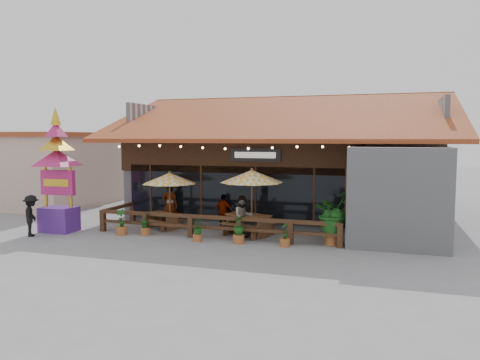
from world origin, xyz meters
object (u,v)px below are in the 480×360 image
(picnic_table_left, at_px, (163,218))
(tropical_plant, at_px, (333,214))
(thai_sign_tower, at_px, (57,161))
(picnic_table_right, at_px, (248,221))
(umbrella_right, at_px, (252,177))
(umbrella_left, at_px, (169,179))
(pedestrian, at_px, (31,216))

(picnic_table_left, height_order, tropical_plant, tropical_plant)
(thai_sign_tower, bearing_deg, picnic_table_left, 26.13)
(thai_sign_tower, xyz_separation_m, tropical_plant, (11.21, 0.97, -1.81))
(thai_sign_tower, bearing_deg, picnic_table_right, 12.11)
(umbrella_right, relative_size, picnic_table_right, 1.54)
(picnic_table_left, relative_size, tropical_plant, 0.89)
(umbrella_right, height_order, tropical_plant, umbrella_right)
(umbrella_left, bearing_deg, pedestrian, -148.46)
(tropical_plant, bearing_deg, thai_sign_tower, -175.05)
(tropical_plant, bearing_deg, umbrella_right, 167.96)
(picnic_table_left, xyz_separation_m, pedestrian, (-4.28, -2.99, 0.37))
(umbrella_right, bearing_deg, pedestrian, -161.61)
(umbrella_left, height_order, picnic_table_left, umbrella_left)
(umbrella_left, height_order, tropical_plant, umbrella_left)
(umbrella_right, bearing_deg, tropical_plant, -12.04)
(picnic_table_left, distance_m, thai_sign_tower, 4.96)
(umbrella_right, relative_size, tropical_plant, 1.69)
(thai_sign_tower, distance_m, tropical_plant, 11.40)
(picnic_table_left, xyz_separation_m, tropical_plant, (7.36, -0.92, 0.69))
(picnic_table_left, bearing_deg, tropical_plant, -7.09)
(umbrella_right, bearing_deg, thai_sign_tower, -168.08)
(thai_sign_tower, bearing_deg, umbrella_left, 22.62)
(picnic_table_right, bearing_deg, picnic_table_left, 176.83)
(umbrella_left, xyz_separation_m, tropical_plant, (6.96, -0.80, -1.05))
(thai_sign_tower, height_order, tropical_plant, thai_sign_tower)
(picnic_table_right, relative_size, pedestrian, 1.33)
(umbrella_right, bearing_deg, umbrella_left, 178.46)
(umbrella_left, xyz_separation_m, pedestrian, (-4.69, -2.88, -1.37))
(picnic_table_right, xyz_separation_m, pedestrian, (-8.22, -2.78, 0.25))
(picnic_table_left, relative_size, picnic_table_right, 0.81)
(picnic_table_left, height_order, pedestrian, pedestrian)
(umbrella_right, height_order, picnic_table_left, umbrella_right)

